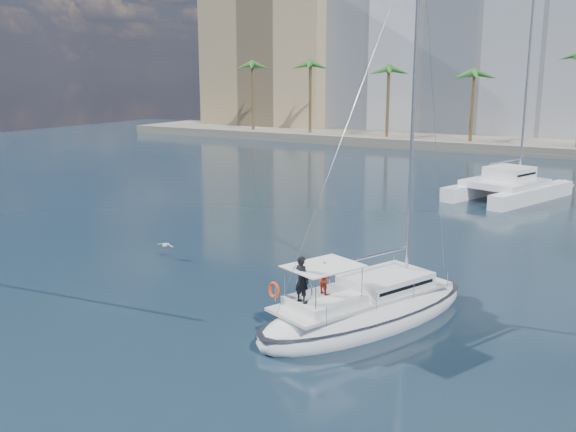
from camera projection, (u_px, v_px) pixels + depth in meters
The scene contains 9 objects.
ground at pixel (285, 282), 30.36m from camera, with size 160.00×160.00×0.00m, color black.
quay at pixel (527, 145), 81.66m from camera, with size 120.00×14.00×1.20m, color gray.
building_modern at pixel (465, 43), 94.73m from camera, with size 42.00×16.00×28.00m, color white.
building_tan_left at pixel (278, 64), 106.74m from camera, with size 22.00×14.00×22.00m, color tan.
palm_left at pixel (282, 68), 92.85m from camera, with size 3.60×3.60×12.30m.
palm_centre at pixel (528, 67), 76.16m from camera, with size 3.60×3.60×12.30m.
main_sloop at pixel (367, 310), 25.44m from camera, with size 7.15×11.13×15.80m.
catamaran at pixel (508, 184), 50.36m from camera, with size 8.42×11.76×15.66m.
seagull at pixel (165, 245), 34.20m from camera, with size 1.07×0.46×0.20m.
Camera 1 is at (14.69, -24.92, 9.72)m, focal length 40.00 mm.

